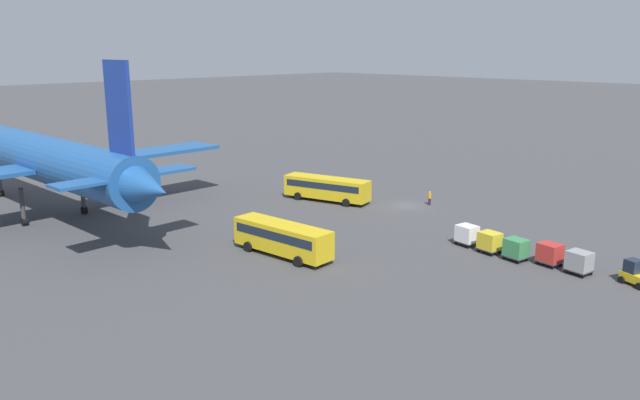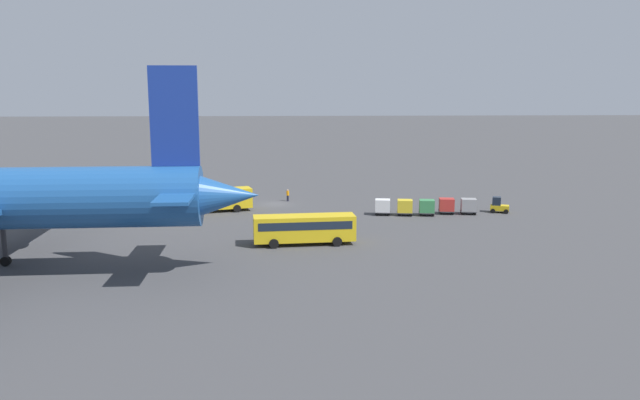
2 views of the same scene
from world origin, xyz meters
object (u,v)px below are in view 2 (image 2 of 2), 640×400
at_px(cargo_cart_grey, 469,205).
at_px(cargo_cart_yellow, 405,206).
at_px(shuttle_bus_near, 209,198).
at_px(cargo_cart_red, 447,205).
at_px(cargo_cart_green, 427,207).
at_px(shuttle_bus_far, 304,227).
at_px(baggage_tug, 499,206).
at_px(cargo_cart_white, 383,206).
at_px(worker_person, 288,195).

bearing_deg(cargo_cart_grey, cargo_cart_yellow, 2.49).
distance_m(shuttle_bus_near, cargo_cart_yellow, 25.93).
distance_m(cargo_cart_red, cargo_cart_green, 2.97).
bearing_deg(shuttle_bus_near, cargo_cart_yellow, 156.12).
bearing_deg(shuttle_bus_far, cargo_cart_grey, -150.32).
xyz_separation_m(cargo_cart_grey, cargo_cart_red, (2.83, -0.34, 0.00)).
distance_m(baggage_tug, cargo_cart_green, 10.08).
distance_m(shuttle_bus_near, cargo_cart_grey, 34.30).
xyz_separation_m(baggage_tug, cargo_cart_grey, (4.32, 0.92, 0.25)).
bearing_deg(cargo_cart_yellow, cargo_cart_red, -172.88).
bearing_deg(cargo_cart_white, cargo_cart_yellow, 170.02).
bearing_deg(cargo_cart_yellow, worker_person, -37.22).
xyz_separation_m(baggage_tug, cargo_cart_green, (9.97, 1.48, 0.25)).
height_order(shuttle_bus_near, cargo_cart_white, shuttle_bus_near).
height_order(shuttle_bus_near, cargo_cart_yellow, shuttle_bus_near).
height_order(worker_person, cargo_cart_grey, cargo_cart_grey).
height_order(baggage_tug, cargo_cart_yellow, baggage_tug).
bearing_deg(cargo_cart_grey, cargo_cart_red, -6.82).
bearing_deg(cargo_cart_yellow, baggage_tug, -174.25).
xyz_separation_m(shuttle_bus_near, cargo_cart_red, (-31.29, 3.15, -0.64)).
xyz_separation_m(worker_person, cargo_cart_grey, (-23.58, 11.10, 0.32)).
relative_size(shuttle_bus_near, cargo_cart_yellow, 5.22).
relative_size(cargo_cart_grey, cargo_cart_red, 1.00).
distance_m(baggage_tug, cargo_cart_white, 15.64).
height_order(cargo_cart_grey, cargo_cart_red, same).
bearing_deg(worker_person, baggage_tug, 159.95).
distance_m(cargo_cart_grey, cargo_cart_green, 5.68).
xyz_separation_m(worker_person, cargo_cart_green, (-17.93, 11.67, 0.32)).
bearing_deg(cargo_cart_yellow, shuttle_bus_far, 47.13).
bearing_deg(shuttle_bus_far, cargo_cart_red, -145.94).
height_order(shuttle_bus_near, cargo_cart_grey, shuttle_bus_near).
xyz_separation_m(baggage_tug, cargo_cart_red, (7.14, 0.58, 0.25)).
relative_size(cargo_cart_grey, cargo_cart_green, 1.00).
xyz_separation_m(shuttle_bus_near, baggage_tug, (-38.43, 2.57, -0.89)).
bearing_deg(cargo_cart_yellow, shuttle_bus_near, -8.55).
bearing_deg(baggage_tug, cargo_cart_yellow, 24.76).
relative_size(baggage_tug, cargo_cart_yellow, 1.21).
bearing_deg(baggage_tug, worker_person, -1.04).
bearing_deg(cargo_cart_red, cargo_cart_grey, 173.18).
relative_size(shuttle_bus_near, worker_person, 6.69).
xyz_separation_m(shuttle_bus_near, shuttle_bus_far, (-12.17, 18.36, 0.03)).
bearing_deg(cargo_cart_green, cargo_cart_grey, -174.31).
relative_size(shuttle_bus_far, cargo_cart_white, 4.85).
bearing_deg(cargo_cart_white, baggage_tug, -177.10).
xyz_separation_m(cargo_cart_grey, cargo_cart_yellow, (8.48, 0.37, 0.00)).
xyz_separation_m(cargo_cart_red, cargo_cart_green, (2.83, 0.90, 0.00)).
bearing_deg(baggage_tug, cargo_cart_red, 23.67).
xyz_separation_m(cargo_cart_yellow, cargo_cart_white, (2.83, -0.50, 0.00)).
distance_m(baggage_tug, cargo_cart_yellow, 12.86).
height_order(cargo_cart_yellow, cargo_cart_white, same).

